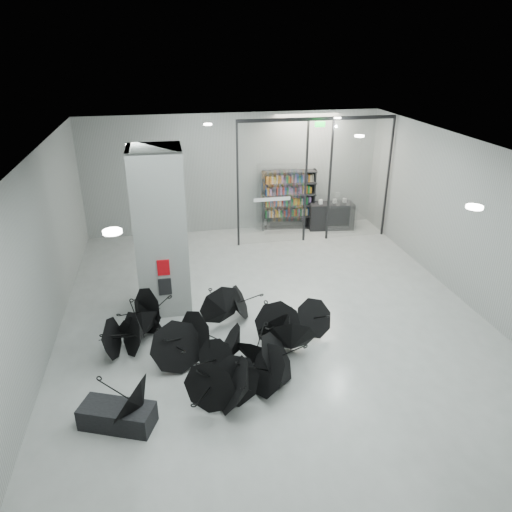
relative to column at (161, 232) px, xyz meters
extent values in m
plane|color=gray|center=(2.50, -2.00, -2.00)|extent=(14.00, 14.00, 0.00)
cube|color=slate|center=(2.50, -2.00, 2.00)|extent=(10.00, 14.00, 0.02)
cube|color=slate|center=(2.50, 5.00, 0.00)|extent=(10.00, 0.02, 4.00)
cube|color=slate|center=(-2.50, -2.00, 0.00)|extent=(0.02, 14.00, 4.00)
cube|color=slate|center=(7.50, -2.00, 0.00)|extent=(0.02, 14.00, 4.00)
cube|color=slate|center=(0.00, 0.00, 0.00)|extent=(1.20, 1.20, 4.00)
cube|color=#A50A07|center=(0.00, -0.62, -0.65)|extent=(0.28, 0.04, 0.38)
cube|color=black|center=(0.00, -0.62, -1.15)|extent=(0.30, 0.03, 0.42)
cube|color=#0CE533|center=(4.90, 3.30, 1.82)|extent=(0.30, 0.06, 0.15)
cube|color=silver|center=(3.50, 3.50, 0.00)|extent=(2.20, 0.02, 3.95)
cube|color=silver|center=(6.40, 3.50, 0.00)|extent=(2.00, 0.02, 3.95)
cube|color=black|center=(2.40, 3.50, 0.00)|extent=(0.06, 0.06, 4.00)
cube|color=black|center=(4.60, 3.50, 0.00)|extent=(0.06, 0.06, 4.00)
cube|color=black|center=(5.40, 3.50, 0.00)|extent=(0.06, 0.06, 4.00)
cube|color=black|center=(7.40, 3.50, 0.00)|extent=(0.06, 0.06, 4.00)
cube|color=black|center=(4.90, 3.50, 1.95)|extent=(5.00, 0.08, 0.10)
cube|color=black|center=(-0.94, -4.04, -1.80)|extent=(1.38, 0.98, 0.41)
cube|color=black|center=(5.85, 4.40, -1.54)|extent=(1.61, 0.80, 0.93)
camera|label=1|loc=(0.19, -10.79, 4.16)|focal=33.65mm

